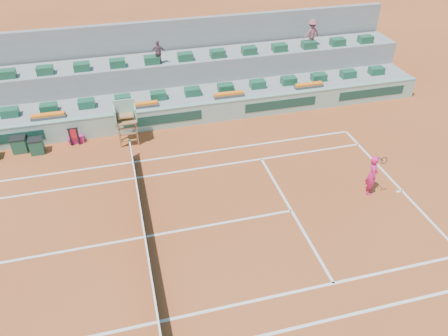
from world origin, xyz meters
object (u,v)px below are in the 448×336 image
at_px(tennis_player, 372,175).
at_px(umpire_chair, 126,117).
at_px(drink_cooler_a, 37,146).
at_px(player_bag, 76,140).

bearing_deg(tennis_player, umpire_chair, 145.21).
relative_size(umpire_chair, drink_cooler_a, 2.86).
xyz_separation_m(player_bag, tennis_player, (13.08, -7.82, 0.81)).
bearing_deg(player_bag, drink_cooler_a, -164.50).
bearing_deg(drink_cooler_a, umpire_chair, -1.42).
bearing_deg(umpire_chair, player_bag, 166.72).
xyz_separation_m(drink_cooler_a, tennis_player, (15.01, -7.29, 0.57)).
bearing_deg(drink_cooler_a, tennis_player, -25.90).
xyz_separation_m(player_bag, drink_cooler_a, (-1.93, -0.54, 0.25)).
height_order(player_bag, tennis_player, tennis_player).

